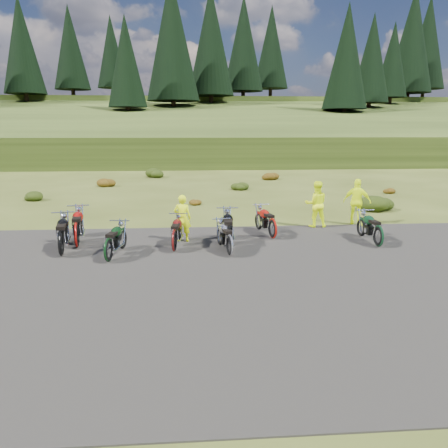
{
  "coord_description": "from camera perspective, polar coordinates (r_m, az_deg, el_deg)",
  "views": [
    {
      "loc": [
        -0.51,
        -12.76,
        3.87
      ],
      "look_at": [
        0.53,
        1.09,
        0.79
      ],
      "focal_mm": 35.0,
      "sensor_mm": 36.0,
      "label": 1
    }
  ],
  "objects": [
    {
      "name": "motorcycle_1",
      "position": [
        15.12,
        -18.58,
        -2.98
      ],
      "size": [
        1.14,
        2.4,
        1.21
      ],
      "primitive_type": null,
      "rotation": [
        0.0,
        0.0,
        1.74
      ],
      "color": "maroon",
      "rests_on": "ground"
    },
    {
      "name": "conifer_18",
      "position": [
        81.28,
        -24.94,
        20.47
      ],
      "size": [
        6.6,
        6.6,
        17.0
      ],
      "color": "black",
      "rests_on": "ground"
    },
    {
      "name": "hill_slope",
      "position": [
        62.89,
        -3.88,
        8.95
      ],
      "size": [
        300.0,
        45.97,
        9.37
      ],
      "primitive_type": null,
      "rotation": [
        0.14,
        0.0,
        0.0
      ],
      "color": "#2B3A13",
      "rests_on": "ground"
    },
    {
      "name": "conifer_24",
      "position": [
        82.57,
        2.57,
        22.46
      ],
      "size": [
        7.04,
        7.04,
        18.0
      ],
      "color": "black",
      "rests_on": "ground"
    },
    {
      "name": "ground",
      "position": [
        13.35,
        -1.94,
        -4.34
      ],
      "size": [
        300.0,
        300.0,
        0.0
      ],
      "primitive_type": "plane",
      "color": "#3B4517",
      "rests_on": "ground"
    },
    {
      "name": "person_middle",
      "position": [
        14.97,
        -5.45,
        0.66
      ],
      "size": [
        0.63,
        0.46,
        1.61
      ],
      "primitive_type": "imported",
      "rotation": [
        0.0,
        0.0,
        3.01
      ],
      "color": "#E7FF0D",
      "rests_on": "ground"
    },
    {
      "name": "conifer_29",
      "position": [
        90.28,
        23.38,
        21.17
      ],
      "size": [
        7.92,
        7.92,
        20.0
      ],
      "color": "black",
      "rests_on": "ground"
    },
    {
      "name": "gravel_pad",
      "position": [
        11.45,
        -1.52,
        -7.24
      ],
      "size": [
        20.0,
        12.0,
        0.04
      ],
      "primitive_type": "cube",
      "color": "black",
      "rests_on": "ground"
    },
    {
      "name": "conifer_21",
      "position": [
        63.93,
        -12.68,
        20.04
      ],
      "size": [
        5.28,
        5.28,
        14.0
      ],
      "color": "black",
      "rests_on": "ground"
    },
    {
      "name": "motorcycle_2",
      "position": [
        13.28,
        -14.76,
        -4.85
      ],
      "size": [
        0.96,
        2.05,
        1.03
      ],
      "primitive_type": null,
      "rotation": [
        0.0,
        0.0,
        1.41
      ],
      "color": "black",
      "rests_on": "ground"
    },
    {
      "name": "motorcycle_6",
      "position": [
        15.55,
        6.33,
        -1.97
      ],
      "size": [
        1.09,
        2.13,
        1.07
      ],
      "primitive_type": null,
      "rotation": [
        0.0,
        0.0,
        1.78
      ],
      "color": "#9E140B",
      "rests_on": "ground"
    },
    {
      "name": "hill_plateau",
      "position": [
        122.83,
        -4.14,
        10.67
      ],
      "size": [
        300.0,
        90.0,
        9.17
      ],
      "primitive_type": "cube",
      "color": "#2B3A13",
      "rests_on": "ground"
    },
    {
      "name": "shrub_4",
      "position": [
        22.26,
        -3.97,
        3.07
      ],
      "size": [
        0.77,
        0.77,
        0.45
      ],
      "primitive_type": "ellipsoid",
      "color": "#602C0C",
      "rests_on": "ground"
    },
    {
      "name": "person_right_b",
      "position": [
        18.37,
        16.97,
        2.72
      ],
      "size": [
        1.16,
        0.91,
        1.84
      ],
      "primitive_type": "imported",
      "rotation": [
        0.0,
        0.0,
        2.64
      ],
      "color": "#E7FF0D",
      "rests_on": "ground"
    },
    {
      "name": "conifer_26",
      "position": [
        66.09,
        15.74,
        20.33
      ],
      "size": [
        6.16,
        6.16,
        16.0
      ],
      "color": "black",
      "rests_on": "ground"
    },
    {
      "name": "motorcycle_0",
      "position": [
        14.27,
        -20.41,
        -4.02
      ],
      "size": [
        1.12,
        2.33,
        1.17
      ],
      "primitive_type": null,
      "rotation": [
        0.0,
        0.0,
        1.75
      ],
      "color": "black",
      "rests_on": "ground"
    },
    {
      "name": "conifer_30",
      "position": [
        98.37,
        25.03,
        20.64
      ],
      "size": [
        7.48,
        7.48,
        19.0
      ],
      "color": "black",
      "rests_on": "ground"
    },
    {
      "name": "shrub_2",
      "position": [
        30.11,
        -15.24,
        5.42
      ],
      "size": [
        1.3,
        1.3,
        0.77
      ],
      "primitive_type": "ellipsoid",
      "color": "#602C0C",
      "rests_on": "ground"
    },
    {
      "name": "conifer_22",
      "position": [
        70.01,
        -6.82,
        23.05
      ],
      "size": [
        7.92,
        7.92,
        20.0
      ],
      "color": "black",
      "rests_on": "ground"
    },
    {
      "name": "shrub_3",
      "position": [
        34.94,
        -8.93,
        6.76
      ],
      "size": [
        1.56,
        1.56,
        0.92
      ],
      "primitive_type": "ellipsoid",
      "color": "black",
      "rests_on": "ground"
    },
    {
      "name": "conifer_27",
      "position": [
        73.84,
        18.76,
        19.82
      ],
      "size": [
        5.72,
        5.72,
        15.0
      ],
      "color": "black",
      "rests_on": "ground"
    },
    {
      "name": "shrub_8",
      "position": [
        27.99,
        20.52,
        4.24
      ],
      "size": [
        0.77,
        0.77,
        0.45
      ],
      "primitive_type": "ellipsoid",
      "color": "#602C0C",
      "rests_on": "ground"
    },
    {
      "name": "person_right_a",
      "position": [
        17.48,
        11.93,
        2.47
      ],
      "size": [
        0.93,
        0.75,
        1.81
      ],
      "primitive_type": "imported",
      "rotation": [
        0.0,
        0.0,
        3.06
      ],
      "color": "#E7FF0D",
      "rests_on": "ground"
    },
    {
      "name": "conifer_28",
      "position": [
        81.75,
        21.19,
        19.36
      ],
      "size": [
        5.28,
        5.28,
        14.0
      ],
      "color": "black",
      "rests_on": "ground"
    },
    {
      "name": "shrub_5",
      "position": [
        27.66,
        1.98,
        5.1
      ],
      "size": [
        1.03,
        1.03,
        0.61
      ],
      "primitive_type": "ellipsoid",
      "color": "black",
      "rests_on": "ground"
    },
    {
      "name": "conifer_23",
      "position": [
        76.07,
        -1.73,
        22.8
      ],
      "size": [
        7.48,
        7.48,
        19.0
      ],
      "color": "black",
      "rests_on": "ground"
    },
    {
      "name": "motorcycle_5",
      "position": [
        13.93,
        0.63,
        -3.61
      ],
      "size": [
        0.86,
        2.32,
        1.2
      ],
      "primitive_type": null,
      "rotation": [
        0.0,
        0.0,
        1.53
      ],
      "color": "black",
      "rests_on": "ground"
    },
    {
      "name": "motorcycle_4",
      "position": [
        13.95,
        -6.49,
        -3.67
      ],
      "size": [
        0.87,
        2.05,
        1.04
      ],
      "primitive_type": null,
      "rotation": [
        0.0,
        0.0,
        1.47
      ],
      "color": "#57100E",
      "rests_on": "ground"
    },
    {
      "name": "shrub_7",
      "position": [
        21.99,
        19.39,
        2.89
      ],
      "size": [
        1.56,
        1.56,
        0.92
      ],
      "primitive_type": "ellipsoid",
      "color": "black",
      "rests_on": "ground"
    },
    {
      "name": "motorcycle_3",
      "position": [
        13.38,
        0.76,
        -4.3
      ],
      "size": [
        0.95,
        1.96,
        0.99
      ],
      "primitive_type": null,
      "rotation": [
        0.0,
        0.0,
        1.75
      ],
      "color": "#B4B4B9",
      "rests_on": "ground"
    },
    {
      "name": "shrub_6",
      "position": [
        33.28,
        5.98,
        6.43
      ],
      "size": [
        1.3,
        1.3,
        0.77
      ],
      "primitive_type": "ellipsoid",
      "color": "#602C0C",
      "rests_on": "ground"
    },
    {
      "name": "conifer_20",
      "position": [
        90.01,
        -14.49,
        20.94
      ],
      "size": [
        5.72,
        5.72,
        15.0
      ],
      "color": "black",
      "rests_on": "ground"
    },
    {
      "name": "conifer_19",
      "position": [
        85.37,
        -19.47,
        20.93
      ],
      "size": [
        6.16,
        6.16,
        16.0
      ],
      "color": "black",
      "rests_on": "ground"
    },
    {
      "name": "shrub_1",
      "position": [
        25.8,
        -23.76,
        3.51
      ],
      "size": [
        1.03,
        1.03,
        0.61
      ],
      "primitive_type": "ellipsoid",
      "color": "black",
      "rests_on": "ground"
    },
    {
      "name": "conifer_25",
      "position": [
        89.37,
        6.2,
        21.96
      ],
      "size": [
        6.6,
        6.6,
        17.0
      ],
      "color": "black",
      "rests_on": "ground"
    },
    {
      "name": "motorcycle_7",
      "position": [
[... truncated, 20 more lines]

